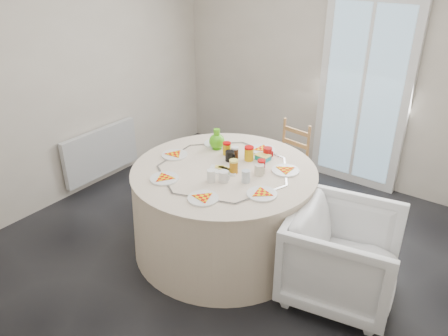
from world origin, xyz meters
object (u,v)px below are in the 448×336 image
Objects in this scene: radiator at (101,152)px; armchair at (343,254)px; table at (224,210)px; green_pitcher at (217,141)px; wooden_chair at (286,157)px.

radiator is 1.20× the size of armchair.
radiator is 0.61× the size of table.
green_pitcher is at bearing 5.61° from radiator.
green_pitcher reaches higher than radiator.
table is 1.95× the size of wooden_chair.
armchair is at bearing -29.55° from green_pitcher.
green_pitcher is at bearing 67.63° from armchair.
wooden_chair is at bearing 27.40° from radiator.
table is 0.65m from green_pitcher.
armchair is at bearing 0.75° from table.
green_pitcher is (-0.31, -0.82, 0.40)m from wooden_chair.
wooden_chair is 1.01× the size of armchair.
wooden_chair is (0.01, 1.12, 0.09)m from table.
radiator is 2.11m from wooden_chair.
wooden_chair is at bearing 50.81° from green_pitcher.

